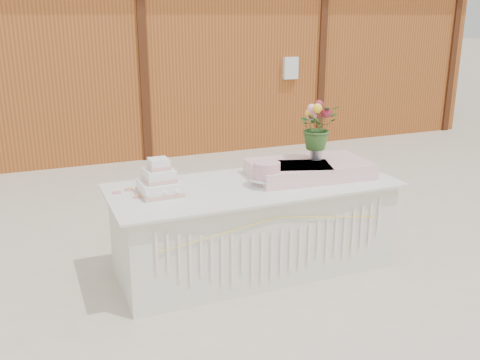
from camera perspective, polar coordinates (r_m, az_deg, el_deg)
ground at (r=4.74m, az=1.40°, el=-9.35°), size 80.00×80.00×0.00m
barn at (r=10.03m, az=-12.98°, el=14.20°), size 12.60×4.60×3.30m
cake_table at (r=4.58m, az=1.46°, el=-5.03°), size 2.40×1.00×0.77m
wedding_cake at (r=4.22m, az=-8.58°, el=-0.21°), size 0.33×0.33×0.29m
pink_cake_stand at (r=4.36m, az=2.85°, el=0.75°), size 0.28×0.28×0.20m
satin_runner at (r=4.69m, az=7.41°, el=1.18°), size 1.07×0.67×0.13m
flower_vase at (r=4.75m, az=8.14°, el=3.05°), size 0.10×0.10×0.14m
bouquet at (r=4.69m, az=8.28°, el=6.23°), size 0.37×0.32×0.39m
loose_flowers at (r=4.28m, az=-11.98°, el=-1.42°), size 0.15×0.35×0.02m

